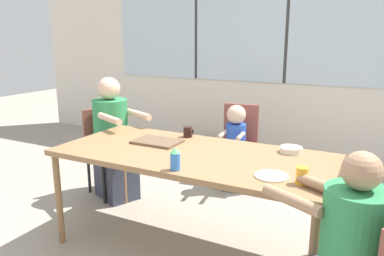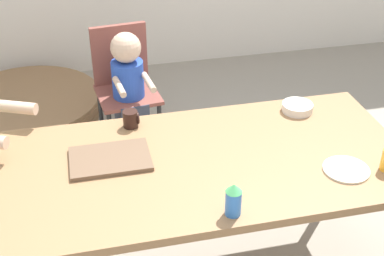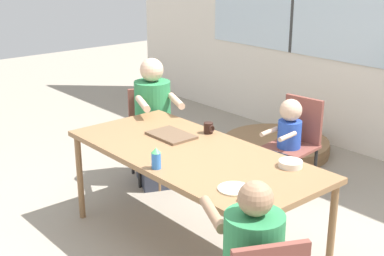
% 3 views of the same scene
% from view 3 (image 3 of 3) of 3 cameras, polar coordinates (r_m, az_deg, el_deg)
% --- Properties ---
extents(ground_plane, '(16.00, 16.00, 0.00)m').
position_cam_3_polar(ground_plane, '(4.16, -0.00, -12.41)').
color(ground_plane, gray).
extents(dining_table, '(1.99, 0.91, 0.76)m').
position_cam_3_polar(dining_table, '(3.85, -0.00, -3.32)').
color(dining_table, olive).
rests_on(dining_table, ground_plane).
extents(chair_for_woman_green_shirt, '(0.53, 0.53, 0.87)m').
position_cam_3_polar(chair_for_woman_green_shirt, '(5.19, -4.48, 0.30)').
color(chair_for_woman_green_shirt, brown).
rests_on(chair_for_woman_green_shirt, ground_plane).
extents(chair_for_toddler, '(0.44, 0.44, 0.87)m').
position_cam_3_polar(chair_for_toddler, '(4.97, 11.14, -0.86)').
color(chair_for_toddler, brown).
rests_on(chair_for_toddler, ground_plane).
extents(person_woman_green_shirt, '(0.69, 0.55, 1.20)m').
position_cam_3_polar(person_woman_green_shirt, '(5.03, -4.08, -0.06)').
color(person_woman_green_shirt, '#333847').
rests_on(person_woman_green_shirt, ground_plane).
extents(person_toddler, '(0.25, 0.41, 0.90)m').
position_cam_3_polar(person_toddler, '(4.87, 10.09, -2.27)').
color(person_toddler, '#333847').
rests_on(person_toddler, ground_plane).
extents(food_tray_dark, '(0.36, 0.25, 0.02)m').
position_cam_3_polar(food_tray_dark, '(4.14, -2.23, -0.77)').
color(food_tray_dark, brown).
rests_on(food_tray_dark, dining_table).
extents(coffee_mug, '(0.08, 0.07, 0.09)m').
position_cam_3_polar(coffee_mug, '(4.20, 1.78, 0.00)').
color(coffee_mug, black).
rests_on(coffee_mug, dining_table).
extents(sippy_cup, '(0.07, 0.07, 0.15)m').
position_cam_3_polar(sippy_cup, '(3.52, -3.84, -3.20)').
color(sippy_cup, blue).
rests_on(sippy_cup, dining_table).
extents(juice_glass, '(0.07, 0.07, 0.10)m').
position_cam_3_polar(juice_glass, '(3.10, 6.49, -6.94)').
color(juice_glass, gold).
rests_on(juice_glass, dining_table).
extents(bowl_white_shallow, '(0.16, 0.16, 0.04)m').
position_cam_3_polar(bowl_white_shallow, '(3.62, 10.47, -3.77)').
color(bowl_white_shallow, silver).
rests_on(bowl_white_shallow, dining_table).
extents(plate_tortillas, '(0.20, 0.20, 0.01)m').
position_cam_3_polar(plate_tortillas, '(3.25, 4.54, -6.47)').
color(plate_tortillas, beige).
rests_on(plate_tortillas, dining_table).
extents(folded_table_stack, '(1.17, 1.17, 0.15)m').
position_cam_3_polar(folded_table_stack, '(5.97, 8.92, -1.92)').
color(folded_table_stack, olive).
rests_on(folded_table_stack, ground_plane).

